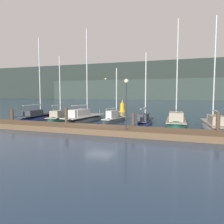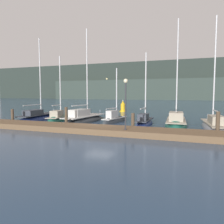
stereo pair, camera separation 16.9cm
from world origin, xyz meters
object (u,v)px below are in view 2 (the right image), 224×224
at_px(sailboat_berth_3, 84,121).
at_px(sailboat_berth_6, 176,124).
at_px(sailboat_berth_4, 115,121).
at_px(dock_lamppost, 126,96).
at_px(sailboat_berth_7, 214,127).
at_px(channel_buoy, 123,107).
at_px(sailboat_berth_1, 38,119).
at_px(sailboat_berth_2, 59,120).
at_px(sailboat_berth_5, 144,123).

height_order(sailboat_berth_3, sailboat_berth_6, sailboat_berth_6).
bearing_deg(sailboat_berth_4, sailboat_berth_3, -163.01).
distance_m(sailboat_berth_3, sailboat_berth_6, 9.79).
xyz_separation_m(sailboat_berth_3, sailboat_berth_4, (3.25, 0.99, -0.01)).
bearing_deg(dock_lamppost, sailboat_berth_3, 137.45).
xyz_separation_m(sailboat_berth_3, dock_lamppost, (6.57, -6.03, 2.84)).
bearing_deg(sailboat_berth_4, dock_lamppost, -64.66).
relative_size(sailboat_berth_3, sailboat_berth_7, 1.03).
relative_size(sailboat_berth_4, sailboat_berth_6, 0.59).
relative_size(sailboat_berth_7, channel_buoy, 5.24).
distance_m(sailboat_berth_7, dock_lamppost, 9.12).
height_order(sailboat_berth_1, sailboat_berth_4, sailboat_berth_1).
bearing_deg(sailboat_berth_4, sailboat_berth_6, -4.40).
distance_m(sailboat_berth_2, dock_lamppost, 11.96).
relative_size(sailboat_berth_3, sailboat_berth_5, 1.41).
bearing_deg(sailboat_berth_6, channel_buoy, 124.52).
relative_size(sailboat_berth_1, sailboat_berth_2, 1.26).
xyz_separation_m(sailboat_berth_1, sailboat_berth_2, (2.88, 0.19, -0.02)).
height_order(sailboat_berth_7, channel_buoy, sailboat_berth_7).
bearing_deg(channel_buoy, sailboat_berth_7, -49.02).
bearing_deg(sailboat_berth_1, sailboat_berth_6, 2.13).
distance_m(sailboat_berth_3, dock_lamppost, 9.36).
bearing_deg(channel_buoy, sailboat_berth_3, -89.62).
bearing_deg(sailboat_berth_5, sailboat_berth_2, 179.69).
relative_size(sailboat_berth_1, sailboat_berth_3, 0.94).
relative_size(sailboat_berth_5, channel_buoy, 3.82).
bearing_deg(sailboat_berth_6, sailboat_berth_5, -171.34).
distance_m(sailboat_berth_4, sailboat_berth_6, 6.55).
bearing_deg(sailboat_berth_1, sailboat_berth_3, 0.97).
height_order(sailboat_berth_4, sailboat_berth_6, sailboat_berth_6).
bearing_deg(sailboat_berth_3, sailboat_berth_1, -179.03).
bearing_deg(sailboat_berth_4, sailboat_berth_1, -173.36).
bearing_deg(sailboat_berth_1, channel_buoy, 67.92).
xyz_separation_m(sailboat_berth_4, sailboat_berth_7, (9.86, -1.33, 0.01)).
height_order(sailboat_berth_3, sailboat_berth_7, sailboat_berth_3).
height_order(sailboat_berth_5, sailboat_berth_6, sailboat_berth_6).
bearing_deg(dock_lamppost, sailboat_berth_6, 63.81).
distance_m(sailboat_berth_5, channel_buoy, 16.35).
height_order(sailboat_berth_2, dock_lamppost, sailboat_berth_2).
height_order(sailboat_berth_1, sailboat_berth_5, sailboat_berth_1).
distance_m(sailboat_berth_1, dock_lamppost, 14.34).
relative_size(sailboat_berth_2, channel_buoy, 4.03).
height_order(sailboat_berth_2, sailboat_berth_4, sailboat_berth_2).
bearing_deg(channel_buoy, sailboat_berth_6, -55.48).
distance_m(sailboat_berth_6, channel_buoy, 17.45).
height_order(sailboat_berth_4, sailboat_berth_7, sailboat_berth_7).
bearing_deg(sailboat_berth_7, sailboat_berth_6, 165.94).
relative_size(channel_buoy, dock_lamppost, 0.54).
xyz_separation_m(sailboat_berth_4, sailboat_berth_6, (6.54, -0.50, -0.01)).
bearing_deg(sailboat_berth_1, sailboat_berth_2, 3.69).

